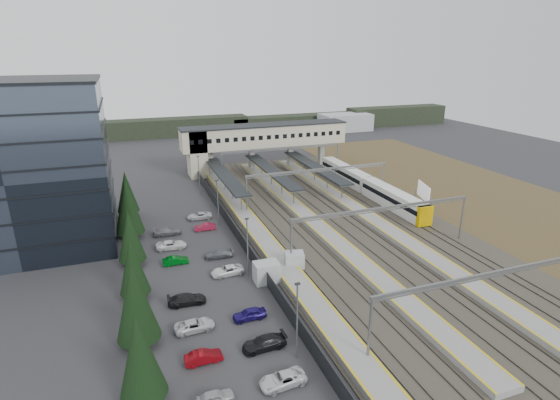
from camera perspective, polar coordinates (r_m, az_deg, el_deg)
name	(u,v)px	position (r m, az deg, el deg)	size (l,w,h in m)	color
ground	(284,243)	(67.05, 0.58, -5.63)	(220.00, 220.00, 0.00)	#2B2B2D
office_building	(18,167)	(72.44, -31.03, 3.70)	(24.30, 18.30, 24.30)	#364050
conifer_row	(131,245)	(58.08, -18.91, -5.54)	(4.42, 49.82, 9.50)	black
car_park	(207,279)	(56.70, -9.50, -10.11)	(10.54, 44.65, 1.29)	#A0A1A4
lampposts	(230,220)	(64.35, -6.50, -2.65)	(0.50, 53.25, 8.07)	slate
fence	(235,230)	(69.31, -5.92, -3.98)	(0.08, 90.00, 2.00)	#26282B
relay_cabin_near	(267,272)	(56.01, -1.76, -9.40)	(3.15, 2.31, 2.62)	#A9ACAE
relay_cabin_far	(294,261)	(59.15, 1.89, -7.94)	(2.97, 2.66, 2.31)	#A9ACAE
rail_corridor	(326,222)	(74.56, 5.99, -2.88)	(34.00, 90.00, 0.92)	#37342B
canopies	(271,171)	(91.93, -1.15, 3.86)	(23.10, 30.00, 3.28)	black
footbridge	(254,139)	(105.18, -3.44, 8.01)	(40.40, 6.40, 11.20)	beige
gantries	(347,192)	(72.12, 8.74, 1.06)	(28.40, 62.28, 7.17)	slate
train	(368,186)	(90.05, 11.39, 1.84)	(2.71, 37.61, 3.41)	silver
billboard	(423,192)	(84.43, 18.23, 0.97)	(1.75, 5.49, 4.77)	slate
scrub_east	(491,200)	(94.99, 25.80, -0.04)	(34.00, 120.00, 0.06)	#4C3E22
treeline_far	(257,124)	(158.04, -2.96, 9.89)	(170.00, 19.00, 7.00)	black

